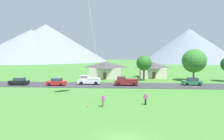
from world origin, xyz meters
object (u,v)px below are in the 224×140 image
(house_leftmost, at_px, (106,69))
(tree_center, at_px, (144,63))
(parked_car_black_mid_east, at_px, (19,81))
(watcher_person, at_px, (145,99))
(pickup_truck_white_east_side, at_px, (89,80))
(parked_car_red_mid_west, at_px, (56,82))
(house_left_center, at_px, (152,70))
(pickup_truck_maroon_west_side, at_px, (126,81))
(soccer_ball, at_px, (88,106))
(tree_near_left, at_px, (194,61))
(parked_car_green_west_end, at_px, (192,82))

(house_leftmost, distance_m, tree_center, 12.01)
(parked_car_black_mid_east, bearing_deg, watcher_person, -28.70)
(house_leftmost, relative_size, pickup_truck_white_east_side, 1.87)
(parked_car_red_mid_west, distance_m, watcher_person, 23.56)
(house_left_center, relative_size, pickup_truck_maroon_west_side, 1.53)
(tree_center, height_order, pickup_truck_white_east_side, tree_center)
(soccer_ball, bearing_deg, tree_center, 68.03)
(house_left_center, xyz_separation_m, soccer_ball, (-13.54, -32.41, -2.28))
(tree_center, height_order, watcher_person, tree_center)
(soccer_ball, bearing_deg, parked_car_red_mid_west, 122.50)
(tree_near_left, bearing_deg, parked_car_black_mid_east, -167.96)
(parked_car_red_mid_west, height_order, soccer_ball, parked_car_red_mid_west)
(tree_near_left, height_order, soccer_ball, tree_near_left)
(pickup_truck_maroon_west_side, bearing_deg, watcher_person, -80.27)
(house_left_center, bearing_deg, watcher_person, -100.03)
(watcher_person, bearing_deg, parked_car_green_west_end, 53.99)
(house_left_center, bearing_deg, pickup_truck_white_east_side, -140.05)
(parked_car_black_mid_east, bearing_deg, tree_near_left, 12.04)
(tree_near_left, xyz_separation_m, parked_car_red_mid_west, (-33.50, -9.10, -4.49))
(tree_near_left, bearing_deg, watcher_person, -122.41)
(parked_car_green_west_end, height_order, watcher_person, parked_car_green_west_end)
(tree_near_left, distance_m, tree_center, 12.94)
(watcher_person, bearing_deg, house_leftmost, 106.15)
(house_left_center, xyz_separation_m, watcher_person, (-5.49, -31.06, -1.52))
(parked_car_black_mid_east, relative_size, pickup_truck_white_east_side, 0.81)
(house_left_center, relative_size, watcher_person, 4.74)
(parked_car_red_mid_west, bearing_deg, soccer_ball, -57.50)
(tree_near_left, xyz_separation_m, parked_car_black_mid_east, (-42.33, -9.03, -4.49))
(tree_center, bearing_deg, pickup_truck_white_east_side, -152.04)
(tree_near_left, distance_m, parked_car_green_west_end, 8.56)
(parked_car_red_mid_west, distance_m, pickup_truck_white_east_side, 7.27)
(tree_center, bearing_deg, soccer_ball, -111.97)
(tree_center, xyz_separation_m, pickup_truck_maroon_west_side, (-4.95, -8.37, -3.68))
(pickup_truck_maroon_west_side, height_order, pickup_truck_white_east_side, same)
(house_leftmost, xyz_separation_m, pickup_truck_maroon_west_side, (5.74, -13.38, -1.45))
(parked_car_red_mid_west, xyz_separation_m, pickup_truck_maroon_west_side, (15.63, 0.99, 0.19))
(tree_center, distance_m, pickup_truck_maroon_west_side, 10.40)
(parked_car_black_mid_east, bearing_deg, pickup_truck_maroon_west_side, 2.15)
(pickup_truck_maroon_west_side, distance_m, watcher_person, 16.02)
(house_leftmost, relative_size, parked_car_green_west_end, 2.34)
(house_leftmost, xyz_separation_m, parked_car_green_west_end, (20.89, -12.03, -1.64))
(tree_center, bearing_deg, watcher_person, -95.31)
(parked_car_green_west_end, xyz_separation_m, parked_car_red_mid_west, (-30.78, -2.34, 0.00))
(house_left_center, bearing_deg, tree_near_left, -36.51)
(parked_car_black_mid_east, distance_m, watcher_person, 30.96)
(parked_car_green_west_end, relative_size, soccer_ball, 17.54)
(parked_car_green_west_end, height_order, pickup_truck_white_east_side, pickup_truck_white_east_side)
(parked_car_black_mid_east, xyz_separation_m, pickup_truck_white_east_side, (15.77, 2.06, 0.19))
(parked_car_black_mid_east, relative_size, soccer_ball, 17.82)
(tree_center, bearing_deg, parked_car_black_mid_east, -162.47)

